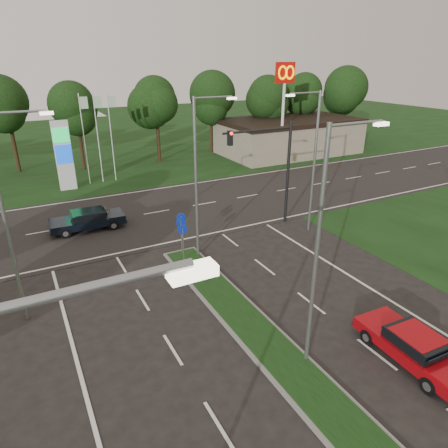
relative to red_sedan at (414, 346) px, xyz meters
name	(u,v)px	position (x,y,z in m)	size (l,w,h in m)	color
verge_far	(76,142)	(-4.43, 50.85, -0.67)	(160.00, 50.00, 0.02)	black
cross_road	(144,215)	(-4.43, 19.85, -0.67)	(160.00, 12.00, 0.02)	black
median_kerb	(325,405)	(-4.43, -0.15, -0.61)	(2.00, 26.00, 0.12)	slate
commercial_building	(289,136)	(17.57, 31.85, 1.33)	(16.00, 9.00, 4.00)	gray
streetlight_median_near	(322,240)	(-3.43, 1.85, 4.41)	(2.53, 0.22, 9.00)	gray
streetlight_median_far	(199,172)	(-3.43, 11.85, 4.41)	(2.53, 0.22, 9.00)	gray
streetlight_left_far	(9,212)	(-12.73, 9.85, 4.41)	(2.53, 0.22, 9.00)	gray
streetlight_right_far	(312,156)	(4.37, 11.85, 4.41)	(2.53, 0.22, 9.00)	gray
traffic_signal	(273,159)	(2.76, 13.85, 3.99)	(5.10, 0.42, 7.00)	black
median_signs	(182,229)	(-4.43, 12.25, 1.05)	(1.16, 1.76, 2.38)	gray
gas_pylon	(66,153)	(-8.21, 28.90, 2.53)	(5.80, 1.26, 8.00)	silver
mcdonalds_sign	(284,87)	(13.57, 27.82, 7.32)	(2.20, 0.47, 10.40)	silver
treeline_far	(91,100)	(-4.33, 35.78, 6.16)	(6.00, 6.00, 9.90)	black
red_sedan	(414,346)	(0.00, 0.00, 0.00)	(2.04, 4.59, 1.24)	#9E080E
navy_sedan	(88,220)	(-8.56, 18.94, 0.04)	(4.84, 2.14, 1.31)	black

